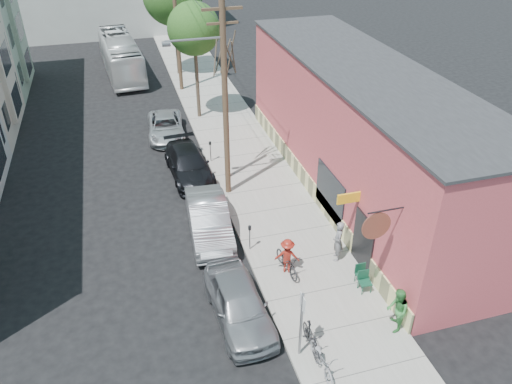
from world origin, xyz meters
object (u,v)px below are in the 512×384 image
object	(u,v)px
car_2	(189,164)
patio_chair_b	(365,282)
cyclist	(287,256)
parking_meter_near	(250,234)
parked_bike_a	(311,338)
car_3	(166,127)
bus	(121,56)
parked_bike_b	(322,359)
patron_grey	(338,241)
patio_chair_a	(362,275)
sign_post	(301,319)
utility_pole_near	(224,96)
parking_meter_far	(210,148)
patron_green	(397,310)
tree_leafy_mid	(194,29)
car_0	(239,303)
car_1	(209,220)
tree_bare	(227,126)

from	to	relation	value
car_2	patio_chair_b	bearing A→B (deg)	-68.52
cyclist	parking_meter_near	bearing A→B (deg)	-38.03
patio_chair_b	parked_bike_a	world-z (taller)	parked_bike_a
car_3	bus	bearing A→B (deg)	102.76
patio_chair_b	car_3	xyz separation A→B (m)	(-5.67, 16.56, 0.07)
parked_bike_b	patron_grey	bearing A→B (deg)	60.61
patio_chair_a	parked_bike_b	bearing A→B (deg)	-132.33
bus	parked_bike_b	bearing A→B (deg)	-86.18
sign_post	bus	xyz separation A→B (m)	(-4.06, 32.03, -0.31)
parking_meter_near	utility_pole_near	world-z (taller)	utility_pole_near
parking_meter_far	car_3	world-z (taller)	parking_meter_far
car_3	utility_pole_near	bearing A→B (deg)	-70.21
patron_green	patio_chair_a	bearing A→B (deg)	-154.37
patron_grey	patron_green	size ratio (longest dim) A/B	1.04
patron_grey	parking_meter_far	bearing A→B (deg)	-143.29
cyclist	bus	bearing A→B (deg)	-58.61
bus	patio_chair_a	bearing A→B (deg)	-79.42
tree_leafy_mid	patron_green	distance (m)	21.74
parked_bike_a	car_0	bearing A→B (deg)	134.88
parking_meter_far	bus	xyz separation A→B (m)	(-3.96, 17.59, 0.54)
parked_bike_b	car_1	size ratio (longest dim) A/B	0.36
utility_pole_near	patron_green	bearing A→B (deg)	-71.30
parking_meter_far	car_0	xyz separation A→B (m)	(-1.45, -12.18, -0.19)
utility_pole_near	parked_bike_a	world-z (taller)	utility_pole_near
cyclist	car_3	xyz separation A→B (m)	(-3.10, 14.58, -0.29)
utility_pole_near	bus	bearing A→B (deg)	101.00
cyclist	bus	xyz separation A→B (m)	(-5.05, 27.85, 0.58)
utility_pole_near	patio_chair_b	bearing A→B (deg)	-68.07
car_2	cyclist	bearing A→B (deg)	-77.67
patron_green	bus	xyz separation A→B (m)	(-7.77, 31.92, 0.47)
tree_bare	bus	world-z (taller)	tree_bare
car_1	parking_meter_far	bearing A→B (deg)	81.51
parking_meter_near	patron_green	bearing A→B (deg)	-57.16
sign_post	tree_bare	distance (m)	12.51
cyclist	parked_bike_a	xyz separation A→B (m)	(-0.54, -4.09, -0.29)
tree_leafy_mid	bus	world-z (taller)	tree_leafy_mid
patron_grey	patio_chair_a	bearing A→B (deg)	28.47
utility_pole_near	car_1	bearing A→B (deg)	-116.50
patio_chair_a	patron_green	world-z (taller)	patron_green
patron_grey	bus	bearing A→B (deg)	-147.03
parked_bike_a	bus	bearing A→B (deg)	100.24
tree_bare	car_2	distance (m)	3.31
patio_chair_b	cyclist	world-z (taller)	cyclist
parking_meter_far	parked_bike_a	world-z (taller)	parking_meter_far
tree_bare	cyclist	xyz separation A→B (m)	(0.54, -8.24, -2.27)
patio_chair_b	cyclist	bearing A→B (deg)	146.87
cyclist	car_1	world-z (taller)	cyclist
parking_meter_near	car_3	xyz separation A→B (m)	(-2.01, 12.75, -0.32)
car_0	parked_bike_a	bearing A→B (deg)	-49.97
utility_pole_near	car_1	size ratio (longest dim) A/B	1.99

